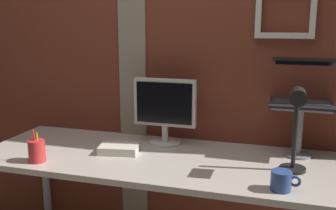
# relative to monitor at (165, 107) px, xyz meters

# --- Properties ---
(brick_wall_back) EXTENTS (3.45, 0.16, 2.63)m
(brick_wall_back) POSITION_rel_monitor_xyz_m (-0.01, 0.18, 0.38)
(brick_wall_back) COLOR brown
(brick_wall_back) RESTS_ON ground_plane
(desk) EXTENTS (1.90, 0.68, 0.73)m
(desk) POSITION_rel_monitor_xyz_m (0.05, -0.22, -0.28)
(desk) COLOR beige
(desk) RESTS_ON ground_plane
(monitor) EXTENTS (0.35, 0.18, 0.37)m
(monitor) POSITION_rel_monitor_xyz_m (0.00, 0.00, 0.00)
(monitor) COLOR silver
(monitor) RESTS_ON desk
(laptop_stand) EXTENTS (0.28, 0.22, 0.27)m
(laptop_stand) POSITION_rel_monitor_xyz_m (0.71, 0.00, -0.03)
(laptop_stand) COLOR gray
(laptop_stand) RESTS_ON desk
(laptop) EXTENTS (0.31, 0.31, 0.22)m
(laptop) POSITION_rel_monitor_xyz_m (0.71, 0.08, 0.12)
(laptop) COLOR black
(laptop) RESTS_ON laptop_stand
(desk_lamp) EXTENTS (0.12, 0.20, 0.40)m
(desk_lamp) POSITION_rel_monitor_xyz_m (0.69, -0.27, 0.04)
(desk_lamp) COLOR black
(desk_lamp) RESTS_ON desk
(pen_cup) EXTENTS (0.08, 0.08, 0.16)m
(pen_cup) POSITION_rel_monitor_xyz_m (-0.51, -0.46, -0.15)
(pen_cup) COLOR red
(pen_cup) RESTS_ON desk
(coffee_mug) EXTENTS (0.12, 0.08, 0.08)m
(coffee_mug) POSITION_rel_monitor_xyz_m (0.64, -0.46, -0.17)
(coffee_mug) COLOR #2D4C8C
(coffee_mug) RESTS_ON desk
(paper_clutter_stack) EXTENTS (0.22, 0.17, 0.04)m
(paper_clutter_stack) POSITION_rel_monitor_xyz_m (-0.18, -0.22, -0.19)
(paper_clutter_stack) COLOR silver
(paper_clutter_stack) RESTS_ON desk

